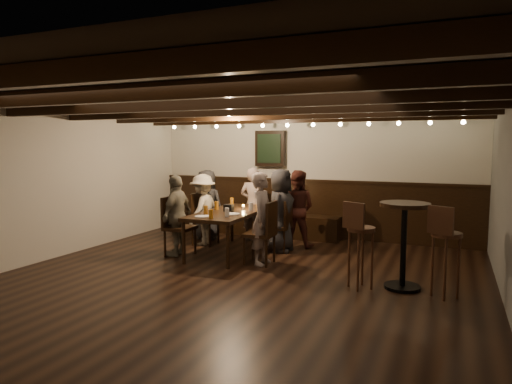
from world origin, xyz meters
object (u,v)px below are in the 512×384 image
at_px(chair_left_far, 179,238).
at_px(person_right_far, 262,218).
at_px(bar_stool_left, 360,256).
at_px(person_bench_centre, 253,204).
at_px(person_left_near, 203,209).
at_px(person_right_near, 281,210).
at_px(chair_left_near, 205,229).
at_px(person_bench_left, 207,205).
at_px(high_top_table, 404,232).
at_px(bar_stool_right, 445,263).
at_px(chair_right_far, 261,245).
at_px(dining_table, 230,215).
at_px(person_bench_right, 297,209).
at_px(person_left_far, 177,215).
at_px(chair_right_near, 279,235).

distance_m(chair_left_far, person_right_far, 1.53).
relative_size(person_right_far, bar_stool_left, 1.26).
height_order(person_bench_centre, person_left_near, person_bench_centre).
height_order(chair_left_far, person_right_near, person_right_near).
height_order(chair_left_near, chair_left_far, chair_left_far).
bearing_deg(person_bench_left, person_right_near, 164.74).
xyz_separation_m(high_top_table, bar_stool_right, (0.50, -0.16, -0.31)).
relative_size(chair_right_far, high_top_table, 0.88).
distance_m(dining_table, person_right_near, 0.88).
bearing_deg(person_bench_right, dining_table, 45.00).
height_order(chair_right_far, high_top_table, high_top_table).
bearing_deg(person_right_far, dining_table, 59.04).
height_order(person_bench_left, person_left_far, person_bench_left).
distance_m(person_left_far, high_top_table, 3.62).
bearing_deg(person_left_far, person_bench_left, -173.66).
bearing_deg(person_bench_centre, bar_stool_left, 137.02).
relative_size(person_right_near, high_top_table, 1.28).
relative_size(person_bench_right, person_left_far, 1.03).
bearing_deg(chair_right_far, person_bench_left, 50.20).
xyz_separation_m(chair_left_near, chair_left_far, (0.03, -0.90, 0.01)).
distance_m(person_left_near, bar_stool_left, 3.46).
bearing_deg(dining_table, person_right_far, -30.96).
bearing_deg(person_left_near, chair_left_far, 1.87).
xyz_separation_m(person_bench_right, person_right_far, (-0.10, -1.35, 0.02)).
distance_m(chair_left_far, person_bench_right, 2.15).
xyz_separation_m(person_bench_left, person_bench_centre, (0.89, 0.19, 0.03)).
height_order(person_left_far, bar_stool_left, person_left_far).
height_order(person_bench_centre, person_bench_right, person_bench_centre).
distance_m(dining_table, chair_right_far, 0.92).
height_order(person_bench_centre, person_right_near, person_right_near).
height_order(person_bench_right, person_right_near, person_right_near).
bearing_deg(person_right_far, person_bench_centre, 26.57).
bearing_deg(high_top_table, person_bench_left, 156.12).
xyz_separation_m(chair_left_far, person_right_far, (1.47, 0.06, 0.41)).
relative_size(person_left_near, person_right_far, 0.92).
height_order(person_left_far, high_top_table, person_left_far).
bearing_deg(person_bench_left, person_bench_centre, -170.54).
distance_m(high_top_table, bar_stool_left, 0.63).
distance_m(person_bench_left, person_bench_centre, 0.91).
relative_size(person_bench_left, bar_stool_right, 1.20).
height_order(person_right_far, bar_stool_left, person_right_far).
height_order(chair_left_far, chair_right_far, chair_left_far).
distance_m(person_bench_left, person_left_far, 1.36).
distance_m(chair_right_near, person_bench_left, 1.73).
distance_m(person_bench_right, person_left_far, 2.13).
xyz_separation_m(person_right_far, bar_stool_right, (2.60, -0.56, -0.29)).
height_order(dining_table, chair_left_far, chair_left_far).
bearing_deg(person_right_far, chair_left_far, 90.00).
relative_size(person_left_far, person_right_near, 0.94).
bearing_deg(bar_stool_right, chair_left_near, -173.04).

